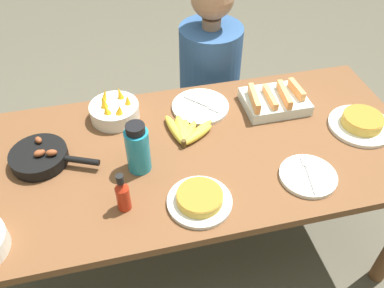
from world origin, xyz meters
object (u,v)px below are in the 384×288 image
melon_tray (275,100)px  frittata_plate_side (362,123)px  empty_plate_near_front (200,107)px  fruit_bowl_citrus (115,111)px  hot_sauce_bottle (123,194)px  banana_bunch (186,132)px  empty_plate_far_left (308,176)px  skillet (41,157)px  water_bottle (138,149)px  frittata_plate_center (200,199)px  person_figure (209,96)px

melon_tray → frittata_plate_side: 0.37m
frittata_plate_side → empty_plate_near_front: 0.68m
fruit_bowl_citrus → hot_sauce_bottle: size_ratio=1.29×
banana_bunch → fruit_bowl_citrus: bearing=146.4°
empty_plate_near_front → empty_plate_far_left: 0.56m
skillet → fruit_bowl_citrus: fruit_bowl_citrus is taller
melon_tray → water_bottle: size_ratio=1.30×
banana_bunch → frittata_plate_center: size_ratio=0.93×
frittata_plate_side → water_bottle: size_ratio=1.27×
empty_plate_far_left → person_figure: bearing=98.6°
skillet → empty_plate_far_left: 1.00m
fruit_bowl_citrus → hot_sauce_bottle: 0.49m
empty_plate_near_front → melon_tray: bearing=-11.2°
empty_plate_far_left → person_figure: person_figure is taller
frittata_plate_center → frittata_plate_side: 0.79m
melon_tray → frittata_plate_center: (-0.45, -0.45, -0.01)m
melon_tray → empty_plate_near_front: (-0.32, 0.06, -0.02)m
water_bottle → hot_sauce_bottle: (-0.08, -0.17, -0.03)m
frittata_plate_center → fruit_bowl_citrus: 0.58m
skillet → water_bottle: 0.38m
frittata_plate_center → fruit_bowl_citrus: size_ratio=1.09×
melon_tray → fruit_bowl_citrus: size_ratio=1.31×
banana_bunch → frittata_plate_center: bearing=-95.4°
empty_plate_near_front → fruit_bowl_citrus: fruit_bowl_citrus is taller
skillet → fruit_bowl_citrus: 0.36m
banana_bunch → water_bottle: 0.26m
fruit_bowl_citrus → person_figure: size_ratio=0.18×
banana_bunch → melon_tray: (0.42, 0.10, 0.01)m
melon_tray → empty_plate_far_left: size_ratio=1.28×
empty_plate_far_left → frittata_plate_side: bearing=32.0°
melon_tray → person_figure: size_ratio=0.24×
skillet → water_bottle: (0.36, -0.11, 0.07)m
melon_tray → empty_plate_far_left: (-0.04, -0.42, -0.02)m
skillet → empty_plate_near_front: size_ratio=1.32×
melon_tray → water_bottle: (-0.63, -0.23, 0.07)m
empty_plate_far_left → water_bottle: (-0.59, 0.19, 0.09)m
frittata_plate_center → hot_sauce_bottle: hot_sauce_bottle is taller
skillet → frittata_plate_center: 0.63m
banana_bunch → skillet: 0.57m
melon_tray → skillet: melon_tray is taller
skillet → person_figure: 1.03m
melon_tray → banana_bunch: bearing=-166.9°
empty_plate_far_left → fruit_bowl_citrus: (-0.65, 0.51, 0.03)m
melon_tray → empty_plate_near_front: size_ratio=1.08×
empty_plate_far_left → water_bottle: 0.63m
banana_bunch → melon_tray: 0.43m
water_bottle → frittata_plate_side: bearing=1.0°
water_bottle → empty_plate_far_left: bearing=-18.0°
frittata_plate_side → fruit_bowl_citrus: (-0.99, 0.30, 0.02)m
empty_plate_far_left → person_figure: 0.92m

